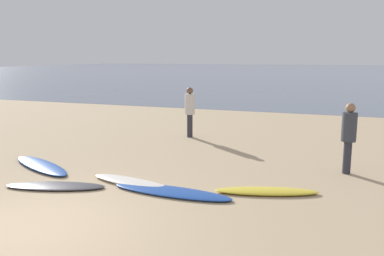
{
  "coord_description": "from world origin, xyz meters",
  "views": [
    {
      "loc": [
        4.43,
        -4.47,
        2.63
      ],
      "look_at": [
        0.57,
        6.07,
        0.6
      ],
      "focal_mm": 37.62,
      "sensor_mm": 36.0,
      "label": 1
    }
  ],
  "objects": [
    {
      "name": "surfboard_3",
      "position": [
        1.5,
        2.36,
        0.04
      ],
      "size": [
        2.48,
        0.68,
        0.08
      ],
      "primitive_type": "ellipsoid",
      "rotation": [
        0.0,
        0.0,
        -0.04
      ],
      "color": "#1E479E",
      "rests_on": "ground"
    },
    {
      "name": "person_0",
      "position": [
        4.69,
        4.97,
        0.94
      ],
      "size": [
        0.32,
        0.32,
        1.6
      ],
      "rotation": [
        0.0,
        0.0,
        5.25
      ],
      "color": "#2D2D38",
      "rests_on": "ground"
    },
    {
      "name": "person_1",
      "position": [
        -0.07,
        7.61,
        0.96
      ],
      "size": [
        0.33,
        0.33,
        1.62
      ],
      "rotation": [
        0.0,
        0.0,
        6.21
      ],
      "color": "#2D2D38",
      "rests_on": "ground"
    },
    {
      "name": "surfboard_2",
      "position": [
        0.53,
        2.6,
        0.04
      ],
      "size": [
        2.11,
        0.88,
        0.09
      ],
      "primitive_type": "ellipsoid",
      "rotation": [
        0.0,
        0.0,
        -0.2
      ],
      "color": "silver",
      "rests_on": "ground"
    },
    {
      "name": "surfboard_1",
      "position": [
        -0.83,
        1.88,
        0.04
      ],
      "size": [
        2.1,
        1.13,
        0.07
      ],
      "primitive_type": "ellipsoid",
      "rotation": [
        0.0,
        0.0,
        0.3
      ],
      "color": "#333338",
      "rests_on": "ground"
    },
    {
      "name": "ground_plane",
      "position": [
        0.0,
        10.0,
        -0.1
      ],
      "size": [
        120.0,
        120.0,
        0.2
      ],
      "primitive_type": "cube",
      "color": "tan",
      "rests_on": "ground"
    },
    {
      "name": "ocean_water",
      "position": [
        0.0,
        64.31,
        0.0
      ],
      "size": [
        140.0,
        100.0,
        0.01
      ],
      "primitive_type": "cube",
      "color": "slate",
      "rests_on": "ground"
    },
    {
      "name": "surfboard_4",
      "position": [
        3.23,
        3.0,
        0.05
      ],
      "size": [
        2.04,
        1.02,
        0.09
      ],
      "primitive_type": "ellipsoid",
      "rotation": [
        0.0,
        0.0,
        0.29
      ],
      "color": "yellow",
      "rests_on": "ground"
    },
    {
      "name": "surfboard_0",
      "position": [
        -2.15,
        3.0,
        0.05
      ],
      "size": [
        2.41,
        1.57,
        0.09
      ],
      "primitive_type": "ellipsoid",
      "rotation": [
        0.0,
        0.0,
        -0.45
      ],
      "color": "#1E479E",
      "rests_on": "ground"
    }
  ]
}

